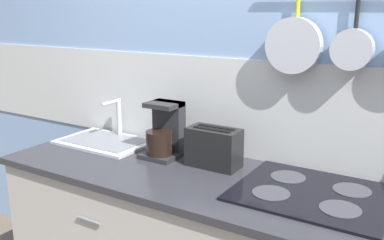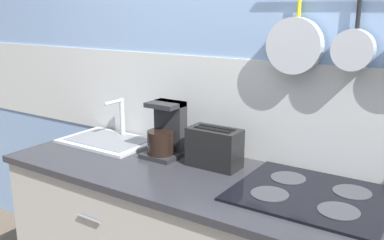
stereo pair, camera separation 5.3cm
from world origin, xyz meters
name	(u,v)px [view 1 (the left image)]	position (x,y,z in m)	size (l,w,h in m)	color
wall_back	(276,91)	(0.00, 0.38, 1.28)	(7.20, 0.15, 2.60)	#84A3CC
countertop	(240,188)	(0.00, 0.00, 0.90)	(2.47, 0.68, 0.03)	#2D2D33
sink_basin	(106,140)	(-0.93, 0.15, 0.93)	(0.52, 0.35, 0.24)	#B7BABF
coffee_maker	(165,134)	(-0.51, 0.14, 1.03)	(0.19, 0.19, 0.29)	#262628
toaster	(214,147)	(-0.21, 0.14, 1.01)	(0.28, 0.14, 0.20)	black
cooktop	(312,193)	(0.30, 0.06, 0.92)	(0.62, 0.52, 0.01)	black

